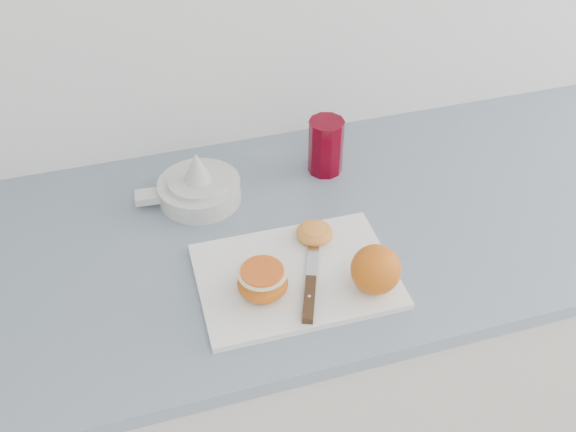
{
  "coord_description": "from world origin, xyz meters",
  "views": [
    {
      "loc": [
        -0.37,
        0.85,
        1.69
      ],
      "look_at": [
        -0.13,
        1.65,
        0.96
      ],
      "focal_mm": 40.0,
      "sensor_mm": 36.0,
      "label": 1
    }
  ],
  "objects": [
    {
      "name": "counter",
      "position": [
        -0.15,
        1.7,
        0.45
      ],
      "size": [
        2.55,
        0.64,
        0.89
      ],
      "color": "silver",
      "rests_on": "ground"
    },
    {
      "name": "cutting_board",
      "position": [
        -0.14,
        1.57,
        0.9
      ],
      "size": [
        0.33,
        0.24,
        0.01
      ],
      "primitive_type": "cube",
      "rotation": [
        0.0,
        0.0,
        -0.02
      ],
      "color": "white",
      "rests_on": "counter"
    },
    {
      "name": "whole_orange",
      "position": [
        -0.02,
        1.5,
        0.94
      ],
      "size": [
        0.08,
        0.08,
        0.08
      ],
      "color": "orange",
      "rests_on": "cutting_board"
    },
    {
      "name": "half_orange",
      "position": [
        -0.2,
        1.54,
        0.93
      ],
      "size": [
        0.08,
        0.08,
        0.05
      ],
      "color": "orange",
      "rests_on": "cutting_board"
    },
    {
      "name": "squeezed_shell",
      "position": [
        -0.08,
        1.64,
        0.92
      ],
      "size": [
        0.07,
        0.07,
        0.03
      ],
      "color": "orange",
      "rests_on": "cutting_board"
    },
    {
      "name": "paring_knife",
      "position": [
        -0.13,
        1.52,
        0.91
      ],
      "size": [
        0.1,
        0.21,
        0.01
      ],
      "color": "#412215",
      "rests_on": "cutting_board"
    },
    {
      "name": "citrus_juicer",
      "position": [
        -0.26,
        1.83,
        0.92
      ],
      "size": [
        0.2,
        0.16,
        0.11
      ],
      "color": "white",
      "rests_on": "counter"
    },
    {
      "name": "red_tumbler",
      "position": [
        0.01,
        1.85,
        0.94
      ],
      "size": [
        0.07,
        0.07,
        0.12
      ],
      "color": "#670010",
      "rests_on": "counter"
    }
  ]
}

